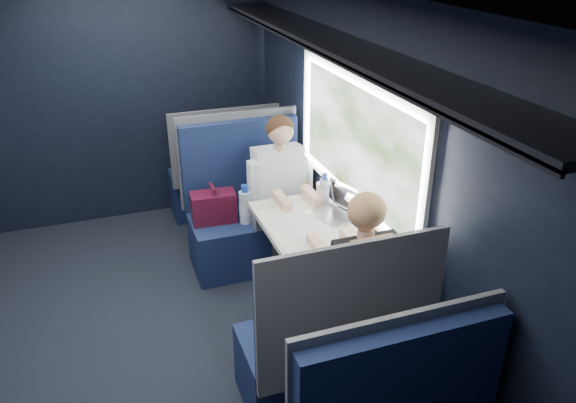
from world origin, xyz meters
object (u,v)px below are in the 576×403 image
object	(u,v)px
table	(306,235)
laptop	(339,207)
woman	(359,278)
cup	(321,189)
seat_bay_far	(330,346)
man	(282,188)
bottle_small	(324,190)
seat_bay_near	(247,216)
seat_row_front	(223,176)

from	to	relation	value
table	laptop	bearing A→B (deg)	12.86
woman	table	bearing A→B (deg)	95.45
table	cup	xyz separation A→B (m)	(0.30, 0.44, 0.12)
seat_bay_far	cup	bearing A→B (deg)	69.95
table	seat_bay_far	xyz separation A→B (m)	(-0.18, -0.87, -0.25)
man	woman	xyz separation A→B (m)	(0.00, -1.41, 0.01)
man	bottle_small	distance (m)	0.47
seat_bay_far	bottle_small	distance (m)	1.31
laptop	man	bearing A→B (deg)	108.56
seat_bay_near	cup	distance (m)	0.75
seat_bay_near	seat_bay_far	bearing A→B (deg)	-89.49
table	cup	distance (m)	0.55
laptop	cup	bearing A→B (deg)	87.43
seat_bay_far	cup	xyz separation A→B (m)	(0.48, 1.31, 0.37)
seat_row_front	laptop	bearing A→B (deg)	-75.03
seat_bay_near	woman	world-z (taller)	woman
laptop	cup	world-z (taller)	laptop
table	man	distance (m)	0.70
table	laptop	distance (m)	0.32
woman	laptop	size ratio (longest dim) A/B	3.40
seat_bay_near	man	size ratio (longest dim) A/B	0.95
seat_bay_far	bottle_small	size ratio (longest dim) A/B	5.15
woman	cup	xyz separation A→B (m)	(0.23, 1.15, 0.06)
seat_bay_near	man	xyz separation A→B (m)	(0.27, -0.17, 0.29)
seat_row_front	bottle_small	world-z (taller)	seat_row_front
table	woman	size ratio (longest dim) A/B	0.76
seat_bay_far	seat_row_front	bearing A→B (deg)	90.00
seat_bay_far	man	xyz separation A→B (m)	(0.25, 1.57, 0.30)
woman	bottle_small	distance (m)	1.02
table	seat_row_front	world-z (taller)	seat_row_front
seat_row_front	table	bearing A→B (deg)	-84.20
woman	bottle_small	xyz separation A→B (m)	(0.19, 0.99, 0.12)
seat_bay_near	laptop	size ratio (longest dim) A/B	3.24
seat_bay_far	laptop	world-z (taller)	seat_bay_far
man	bottle_small	xyz separation A→B (m)	(0.19, -0.41, 0.13)
table	seat_bay_near	world-z (taller)	seat_bay_near
table	man	size ratio (longest dim) A/B	0.76
seat_row_front	woman	xyz separation A→B (m)	(0.25, -2.50, 0.32)
bottle_small	seat_bay_near	bearing A→B (deg)	127.96
seat_bay_near	woman	size ratio (longest dim) A/B	0.95
seat_bay_far	cup	size ratio (longest dim) A/B	13.18
man	laptop	world-z (taller)	man
cup	bottle_small	bearing A→B (deg)	-103.89
man	cup	xyz separation A→B (m)	(0.23, -0.26, 0.07)
bottle_small	man	bearing A→B (deg)	114.86
seat_bay_near	man	distance (m)	0.43
bottle_small	laptop	bearing A→B (deg)	-84.45
seat_row_front	woman	world-z (taller)	woman
seat_row_front	man	bearing A→B (deg)	-77.17
table	seat_bay_near	distance (m)	0.92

